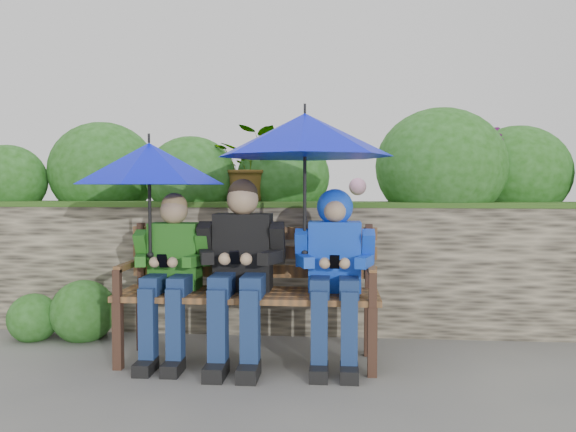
# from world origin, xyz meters

# --- Properties ---
(ground) EXTENTS (60.00, 60.00, 0.00)m
(ground) POSITION_xyz_m (0.00, 0.00, 0.00)
(ground) COLOR #595958
(ground) RESTS_ON ground
(garden_backdrop) EXTENTS (8.00, 2.84, 1.88)m
(garden_backdrop) POSITION_xyz_m (0.09, 1.59, 0.65)
(garden_backdrop) COLOR #312E26
(garden_backdrop) RESTS_ON ground
(park_bench) EXTENTS (1.70, 0.50, 0.90)m
(park_bench) POSITION_xyz_m (-0.24, -0.03, 0.51)
(park_bench) COLOR #3C261C
(park_bench) RESTS_ON ground
(boy_left) EXTENTS (0.49, 0.57, 1.11)m
(boy_left) POSITION_xyz_m (-0.75, -0.11, 0.62)
(boy_left) COLOR #1D6D19
(boy_left) RESTS_ON ground
(boy_middle) EXTENTS (0.56, 0.65, 1.20)m
(boy_middle) POSITION_xyz_m (-0.29, -0.12, 0.66)
(boy_middle) COLOR black
(boy_middle) RESTS_ON ground
(boy_right) EXTENTS (0.51, 0.62, 1.14)m
(boy_right) POSITION_xyz_m (0.32, -0.10, 0.67)
(boy_right) COLOR blue
(boy_right) RESTS_ON ground
(umbrella_left) EXTENTS (0.99, 0.99, 0.81)m
(umbrella_left) POSITION_xyz_m (-0.89, -0.13, 1.30)
(umbrella_left) COLOR #000DD8
(umbrella_left) RESTS_ON ground
(umbrella_right) EXTENTS (1.13, 1.13, 0.98)m
(umbrella_right) POSITION_xyz_m (0.12, -0.09, 1.48)
(umbrella_right) COLOR #000DD8
(umbrella_right) RESTS_ON ground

